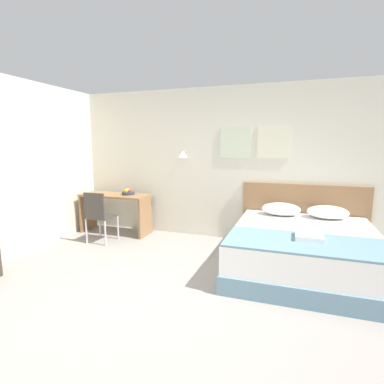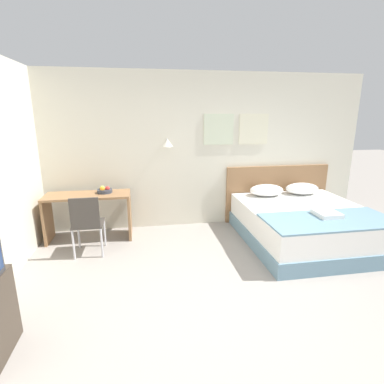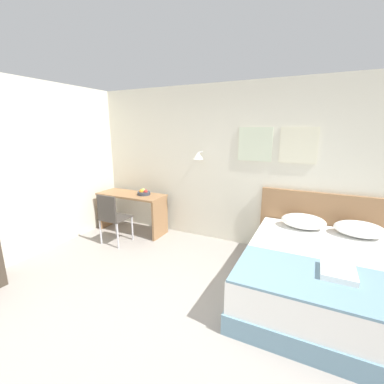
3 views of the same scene
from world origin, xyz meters
name	(u,v)px [view 2 (image 2 of 3)]	position (x,y,z in m)	size (l,w,h in m)	color
ground_plane	(244,310)	(0.00, 0.00, 0.00)	(24.00, 24.00, 0.00)	gray
wall_back	(198,151)	(0.01, 2.58, 1.33)	(5.99, 0.31, 2.65)	beige
bed	(305,225)	(1.50, 1.47, 0.28)	(1.84, 2.04, 0.56)	#66899E
headboard	(277,193)	(1.50, 2.52, 0.52)	(1.96, 0.06, 1.03)	#8E6642
pillow_left	(266,190)	(1.16, 2.23, 0.66)	(0.59, 0.41, 0.20)	white
pillow_right	(302,189)	(1.83, 2.23, 0.66)	(0.59, 0.41, 0.20)	white
throw_blanket	(330,220)	(1.50, 0.88, 0.58)	(1.78, 0.81, 0.02)	#66899E
folded_towel_near_foot	(327,214)	(1.53, 1.02, 0.62)	(0.30, 0.35, 0.06)	white
desk	(89,207)	(-1.84, 2.18, 0.53)	(1.30, 0.51, 0.74)	#8E6642
desk_chair	(87,221)	(-1.77, 1.56, 0.52)	(0.42, 0.42, 0.88)	#3D3833
fruit_bowl	(104,190)	(-1.59, 2.22, 0.78)	(0.24, 0.24, 0.11)	#333842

